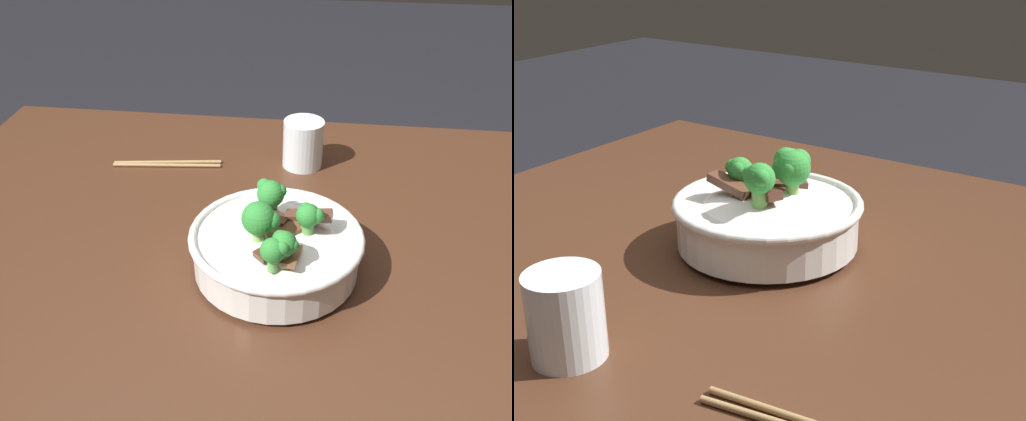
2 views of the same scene
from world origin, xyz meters
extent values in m
cube|color=#472819|center=(0.00, 0.00, 0.77)|extent=(1.16, 0.94, 0.06)
cube|color=#472819|center=(0.50, -0.39, 0.37)|extent=(0.08, 0.08, 0.74)
cylinder|color=white|center=(0.06, -0.05, 0.80)|extent=(0.11, 0.11, 0.01)
cylinder|color=white|center=(0.06, -0.05, 0.84)|extent=(0.23, 0.23, 0.06)
torus|color=white|center=(0.06, -0.05, 0.86)|extent=(0.25, 0.25, 0.01)
ellipsoid|color=white|center=(0.06, -0.05, 0.84)|extent=(0.21, 0.21, 0.06)
cube|color=#4C2B1E|center=(0.05, -0.03, 0.88)|extent=(0.06, 0.04, 0.02)
cube|color=#4C2B1E|center=(0.06, -0.09, 0.87)|extent=(0.05, 0.05, 0.01)
cube|color=#563323|center=(0.11, -0.03, 0.89)|extent=(0.07, 0.03, 0.02)
cube|color=brown|center=(0.08, -0.11, 0.88)|extent=(0.03, 0.05, 0.01)
cube|color=brown|center=(0.07, -0.05, 0.87)|extent=(0.08, 0.07, 0.02)
cylinder|color=#7AB256|center=(0.08, -0.11, 0.88)|extent=(0.02, 0.02, 0.02)
sphere|color=#2D8433|center=(0.08, -0.11, 0.90)|extent=(0.03, 0.03, 0.03)
sphere|color=#2D8433|center=(0.09, -0.11, 0.90)|extent=(0.02, 0.02, 0.02)
sphere|color=#2D8433|center=(0.07, -0.10, 0.90)|extent=(0.02, 0.02, 0.02)
cylinder|color=#7AB256|center=(0.04, -0.07, 0.88)|extent=(0.02, 0.02, 0.03)
sphere|color=#2D8433|center=(0.04, -0.07, 0.91)|extent=(0.05, 0.05, 0.05)
sphere|color=#2D8433|center=(0.06, -0.07, 0.90)|extent=(0.03, 0.03, 0.03)
sphere|color=#2D8433|center=(0.04, -0.06, 0.91)|extent=(0.02, 0.02, 0.02)
cylinder|color=#5B9947|center=(0.11, -0.05, 0.88)|extent=(0.02, 0.02, 0.02)
sphere|color=#2D8433|center=(0.11, -0.05, 0.90)|extent=(0.03, 0.03, 0.03)
sphere|color=#2D8433|center=(0.12, -0.05, 0.90)|extent=(0.02, 0.02, 0.02)
sphere|color=#2D8433|center=(0.10, -0.04, 0.90)|extent=(0.02, 0.02, 0.02)
cylinder|color=#6BA84C|center=(0.05, -0.01, 0.88)|extent=(0.02, 0.02, 0.03)
sphere|color=#2D8433|center=(0.05, -0.01, 0.91)|extent=(0.04, 0.04, 0.04)
sphere|color=#2D8433|center=(0.06, -0.01, 0.91)|extent=(0.02, 0.02, 0.02)
sphere|color=#2D8433|center=(0.04, 0.00, 0.91)|extent=(0.02, 0.02, 0.02)
cylinder|color=#5B9947|center=(0.07, -0.12, 0.88)|extent=(0.01, 0.01, 0.02)
sphere|color=#2D8433|center=(0.07, -0.12, 0.90)|extent=(0.03, 0.03, 0.03)
sphere|color=#2D8433|center=(0.08, -0.13, 0.90)|extent=(0.02, 0.02, 0.02)
sphere|color=#2D8433|center=(0.06, -0.11, 0.90)|extent=(0.02, 0.02, 0.02)
cylinder|color=white|center=(0.08, 0.27, 0.80)|extent=(0.07, 0.07, 0.00)
cylinder|color=white|center=(0.08, 0.27, 0.84)|extent=(0.08, 0.08, 0.09)
cylinder|color=silver|center=(0.08, 0.27, 0.83)|extent=(0.07, 0.07, 0.05)
camera|label=1|loc=(0.11, -0.66, 1.32)|focal=38.98mm
camera|label=2|loc=(-0.43, 0.68, 1.21)|focal=51.89mm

